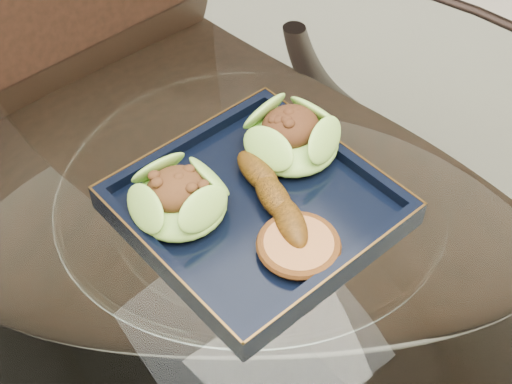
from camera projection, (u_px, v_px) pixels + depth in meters
dining_table at (252, 303)px, 0.94m from camera, size 1.13×1.13×0.77m
dining_chair at (167, 181)px, 1.19m from camera, size 0.45×0.45×0.94m
navy_plate at (256, 210)px, 0.82m from camera, size 0.29×0.29×0.02m
lettuce_wrap_left at (179, 200)px, 0.79m from camera, size 0.14×0.14×0.04m
lettuce_wrap_right at (292, 138)px, 0.85m from camera, size 0.13×0.13×0.04m
roasted_plantain at (274, 197)px, 0.80m from camera, size 0.06×0.15×0.03m
crumb_patty at (299, 246)px, 0.76m from camera, size 0.11×0.11×0.01m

